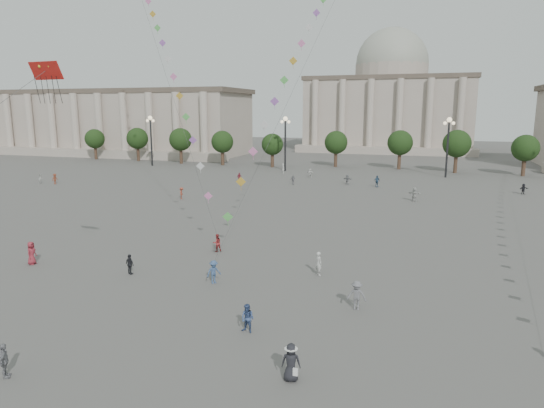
% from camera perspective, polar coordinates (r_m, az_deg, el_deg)
% --- Properties ---
extents(ground, '(360.00, 360.00, 0.00)m').
position_cam_1_polar(ground, '(27.37, -9.96, -15.17)').
color(ground, '#514F4C').
rests_on(ground, ground).
extents(hall_west, '(84.00, 26.22, 17.20)m').
position_cam_1_polar(hall_west, '(144.48, -19.32, 9.06)').
color(hall_west, '#A39689').
rests_on(hall_west, ground).
extents(hall_central, '(48.30, 34.30, 35.50)m').
position_cam_1_polar(hall_central, '(151.28, 13.67, 11.63)').
color(hall_central, '#A39689').
rests_on(hall_central, ground).
extents(tree_row, '(137.12, 5.12, 8.00)m').
position_cam_1_polar(tree_row, '(100.50, 11.18, 7.10)').
color(tree_row, '#3A281D').
rests_on(tree_row, ground).
extents(lamp_post_far_west, '(2.00, 0.90, 10.65)m').
position_cam_1_polar(lamp_post_far_west, '(107.85, -14.08, 8.28)').
color(lamp_post_far_west, '#262628').
rests_on(lamp_post_far_west, ground).
extents(lamp_post_mid_west, '(2.00, 0.90, 10.65)m').
position_cam_1_polar(lamp_post_mid_west, '(95.53, 1.58, 8.29)').
color(lamp_post_mid_west, '#262628').
rests_on(lamp_post_mid_west, ground).
extents(lamp_post_mid_east, '(2.00, 0.90, 10.65)m').
position_cam_1_polar(lamp_post_mid_east, '(91.77, 20.03, 7.51)').
color(lamp_post_mid_east, '#262628').
rests_on(lamp_post_mid_east, ground).
extents(person_crowd_0, '(1.15, 0.97, 1.84)m').
position_cam_1_polar(person_crowd_0, '(77.76, 12.24, 2.63)').
color(person_crowd_0, '#2E4967').
rests_on(person_crowd_0, ground).
extents(person_crowd_1, '(0.96, 0.95, 1.57)m').
position_cam_1_polar(person_crowd_1, '(88.55, -25.61, 2.71)').
color(person_crowd_1, '#BABBB6').
rests_on(person_crowd_1, ground).
extents(person_crowd_2, '(0.84, 1.21, 1.71)m').
position_cam_1_polar(person_crowd_2, '(86.64, -24.17, 2.71)').
color(person_crowd_2, brown).
rests_on(person_crowd_2, ground).
extents(person_crowd_4, '(1.44, 1.18, 1.54)m').
position_cam_1_polar(person_crowd_4, '(87.40, 4.50, 3.66)').
color(person_crowd_4, silver).
rests_on(person_crowd_4, ground).
extents(person_crowd_6, '(1.19, 0.70, 1.82)m').
position_cam_1_polar(person_crowd_6, '(30.43, 9.93, -10.53)').
color(person_crowd_6, slate).
rests_on(person_crowd_6, ground).
extents(person_crowd_7, '(1.88, 1.09, 1.93)m').
position_cam_1_polar(person_crowd_7, '(66.95, 16.41, 1.12)').
color(person_crowd_7, '#AEAFAA').
rests_on(person_crowd_7, ground).
extents(person_crowd_9, '(1.46, 1.15, 1.55)m').
position_cam_1_polar(person_crowd_9, '(78.42, 27.47, 1.58)').
color(person_crowd_9, black).
rests_on(person_crowd_9, ground).
extents(person_crowd_10, '(0.70, 0.80, 1.86)m').
position_cam_1_polar(person_crowd_10, '(92.57, 1.34, 4.21)').
color(person_crowd_10, silver).
rests_on(person_crowd_10, ground).
extents(person_crowd_12, '(1.58, 0.91, 1.62)m').
position_cam_1_polar(person_crowd_12, '(79.70, 8.86, 2.87)').
color(person_crowd_12, slate).
rests_on(person_crowd_12, ground).
extents(person_crowd_13, '(0.75, 0.77, 1.78)m').
position_cam_1_polar(person_crowd_13, '(36.04, 5.52, -6.97)').
color(person_crowd_13, '#BABBB6').
rests_on(person_crowd_13, ground).
extents(person_crowd_16, '(0.90, 0.38, 1.54)m').
position_cam_1_polar(person_crowd_16, '(78.47, 2.48, 2.84)').
color(person_crowd_16, slate).
rests_on(person_crowd_16, ground).
extents(person_crowd_17, '(0.93, 1.18, 1.61)m').
position_cam_1_polar(person_crowd_17, '(66.98, -10.58, 1.26)').
color(person_crowd_17, '#973B29').
rests_on(person_crowd_17, ground).
extents(person_crowd_19, '(0.89, 0.75, 1.61)m').
position_cam_1_polar(person_crowd_19, '(27.21, -2.89, -13.30)').
color(person_crowd_19, '#344976').
rests_on(person_crowd_19, ground).
extents(person_crowd_20, '(0.94, 1.02, 1.68)m').
position_cam_1_polar(person_crowd_20, '(80.82, -3.88, 3.11)').
color(person_crowd_20, maroon).
rests_on(person_crowd_20, ground).
extents(person_crowd_21, '(0.74, 0.99, 1.84)m').
position_cam_1_polar(person_crowd_21, '(42.69, -26.45, -5.19)').
color(person_crowd_21, maroon).
rests_on(person_crowd_21, ground).
extents(tourist_1, '(0.98, 0.68, 1.54)m').
position_cam_1_polar(tourist_1, '(37.56, -16.38, -6.83)').
color(tourist_1, black).
rests_on(tourist_1, ground).
extents(tourist_3, '(0.87, 1.03, 1.65)m').
position_cam_1_polar(tourist_3, '(26.09, -28.97, -15.83)').
color(tourist_3, slate).
rests_on(tourist_3, ground).
extents(kite_flyer_0, '(0.94, 0.94, 1.54)m').
position_cam_1_polar(kite_flyer_0, '(41.95, -6.48, -4.55)').
color(kite_flyer_0, maroon).
rests_on(kite_flyer_0, ground).
extents(kite_flyer_1, '(1.14, 1.24, 1.67)m').
position_cam_1_polar(kite_flyer_1, '(34.50, -6.87, -7.93)').
color(kite_flyer_1, '#37517C').
rests_on(kite_flyer_1, ground).
extents(hat_person, '(0.96, 0.73, 1.78)m').
position_cam_1_polar(hat_person, '(22.83, 2.25, -18.06)').
color(hat_person, black).
rests_on(hat_person, ground).
extents(dragon_kite, '(6.91, 6.52, 21.11)m').
position_cam_1_polar(dragon_kite, '(32.32, -25.30, 12.56)').
color(dragon_kite, '#A91712').
rests_on(dragon_kite, ground).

